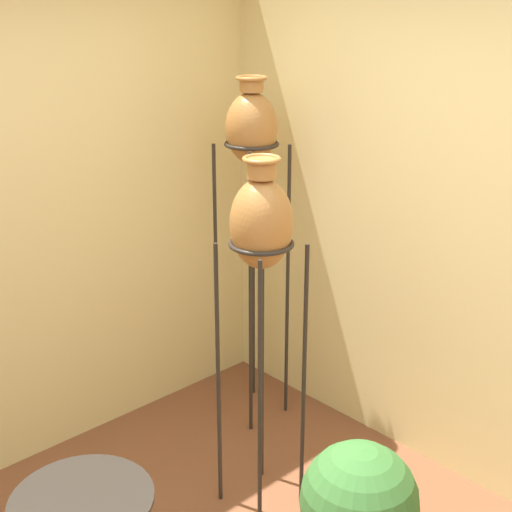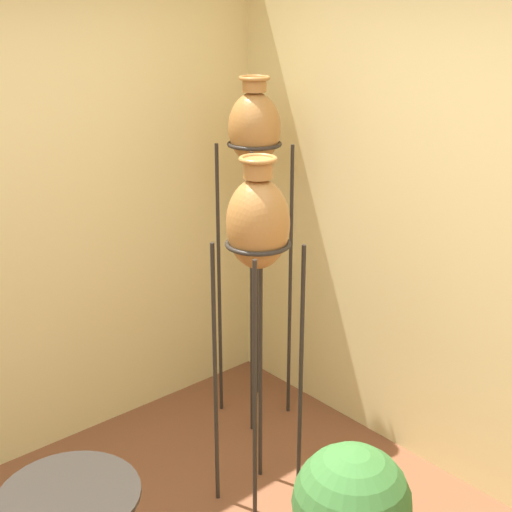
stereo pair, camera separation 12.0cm
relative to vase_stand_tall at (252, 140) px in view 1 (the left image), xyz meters
name	(u,v)px [view 1 (the left image)]	position (x,y,z in m)	size (l,w,h in m)	color
wall_right	(490,226)	(0.39, -1.18, -0.29)	(0.06, 7.33, 2.70)	beige
vase_stand_tall	(252,140)	(0.00, 0.00, 0.00)	(0.30, 0.30, 1.96)	#28231E
vase_stand_medium	(261,232)	(-0.52, -0.62, -0.24)	(0.30, 0.30, 1.72)	#28231E
potted_plant	(359,507)	(-0.57, -1.26, -1.28)	(0.49, 0.49, 0.64)	#B26647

